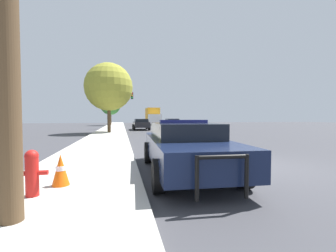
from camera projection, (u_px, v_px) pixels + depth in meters
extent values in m
plane|color=#3D3D42|center=(252.00, 166.00, 7.12)|extent=(110.00, 110.00, 0.00)
cube|color=#BCB7AD|center=(82.00, 172.00, 6.08)|extent=(3.00, 110.00, 0.13)
cube|color=#141E3D|center=(186.00, 149.00, 6.22)|extent=(2.14, 5.01, 0.62)
cube|color=black|center=(184.00, 130.00, 6.44)|extent=(1.76, 2.64, 0.42)
cylinder|color=black|center=(244.00, 172.00, 4.87)|extent=(0.27, 0.72, 0.70)
cylinder|color=black|center=(158.00, 176.00, 4.58)|extent=(0.27, 0.72, 0.70)
cylinder|color=black|center=(201.00, 151.00, 7.88)|extent=(0.27, 0.72, 0.70)
cylinder|color=black|center=(148.00, 153.00, 7.59)|extent=(0.27, 0.72, 0.70)
cylinder|color=black|center=(247.00, 176.00, 3.74)|extent=(0.07, 0.07, 0.74)
cylinder|color=black|center=(197.00, 178.00, 3.61)|extent=(0.07, 0.07, 0.74)
cylinder|color=black|center=(222.00, 157.00, 3.66)|extent=(0.91, 0.11, 0.07)
cube|color=navy|center=(184.00, 121.00, 6.43)|extent=(1.38, 0.27, 0.09)
cube|color=navy|center=(219.00, 147.00, 6.37)|extent=(0.18, 3.54, 0.17)
cylinder|color=red|center=(32.00, 177.00, 4.03)|extent=(0.22, 0.22, 0.69)
sphere|color=red|center=(32.00, 156.00, 4.02)|extent=(0.23, 0.23, 0.23)
cylinder|color=red|center=(20.00, 174.00, 3.99)|extent=(0.15, 0.09, 0.09)
cylinder|color=red|center=(43.00, 173.00, 4.07)|extent=(0.15, 0.09, 0.09)
cylinder|color=#424247|center=(109.00, 109.00, 29.45)|extent=(0.16, 0.16, 4.89)
cylinder|color=#424247|center=(120.00, 92.00, 29.67)|extent=(3.05, 0.11, 0.11)
cube|color=black|center=(132.00, 96.00, 30.00)|extent=(0.30, 0.24, 0.90)
sphere|color=red|center=(132.00, 93.00, 29.86)|extent=(0.20, 0.20, 0.20)
sphere|color=orange|center=(132.00, 96.00, 29.87)|extent=(0.20, 0.20, 0.20)
sphere|color=green|center=(132.00, 98.00, 29.88)|extent=(0.20, 0.20, 0.20)
cube|color=black|center=(141.00, 124.00, 27.34)|extent=(1.76, 4.51, 0.62)
cube|color=black|center=(141.00, 120.00, 27.10)|extent=(1.51, 2.35, 0.37)
cylinder|color=black|center=(133.00, 127.00, 28.55)|extent=(0.24, 0.68, 0.68)
cylinder|color=black|center=(147.00, 126.00, 28.89)|extent=(0.24, 0.68, 0.68)
cylinder|color=black|center=(134.00, 128.00, 25.81)|extent=(0.24, 0.68, 0.68)
cylinder|color=black|center=(149.00, 127.00, 26.15)|extent=(0.24, 0.68, 0.68)
cube|color=#474C51|center=(172.00, 124.00, 30.03)|extent=(1.82, 4.19, 0.59)
cube|color=black|center=(172.00, 120.00, 30.21)|extent=(1.54, 2.19, 0.41)
cylinder|color=black|center=(181.00, 126.00, 28.93)|extent=(0.25, 0.68, 0.67)
cylinder|color=black|center=(168.00, 127.00, 28.62)|extent=(0.25, 0.68, 0.67)
cylinder|color=black|center=(176.00, 126.00, 31.47)|extent=(0.25, 0.68, 0.67)
cylinder|color=black|center=(164.00, 126.00, 31.15)|extent=(0.25, 0.68, 0.67)
cube|color=silver|center=(155.00, 118.00, 42.67)|extent=(2.43, 2.06, 1.62)
cube|color=orange|center=(152.00, 115.00, 46.22)|extent=(2.45, 5.27, 2.92)
cylinder|color=black|center=(161.00, 123.00, 43.14)|extent=(0.29, 0.96, 0.96)
cylinder|color=black|center=(149.00, 123.00, 42.67)|extent=(0.29, 0.96, 0.96)
cylinder|color=black|center=(157.00, 122.00, 47.48)|extent=(0.29, 0.96, 0.96)
cylinder|color=black|center=(146.00, 122.00, 47.01)|extent=(0.29, 0.96, 0.96)
cylinder|color=brown|center=(111.00, 118.00, 41.32)|extent=(0.33, 0.33, 2.66)
sphere|color=#387A33|center=(110.00, 105.00, 41.23)|extent=(3.67, 3.67, 3.67)
cylinder|color=#4C3823|center=(109.00, 116.00, 21.36)|extent=(0.32, 0.32, 3.04)
sphere|color=#999933|center=(109.00, 87.00, 21.25)|extent=(4.52, 4.52, 4.52)
cone|color=orange|center=(61.00, 170.00, 4.67)|extent=(0.35, 0.35, 0.65)
cylinder|color=white|center=(61.00, 168.00, 4.66)|extent=(0.19, 0.19, 0.09)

